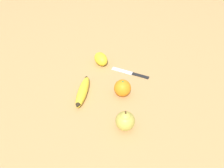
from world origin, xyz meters
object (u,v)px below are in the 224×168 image
Objects in this scene: banana at (83,92)px; lemon at (101,59)px; paring_knife at (131,73)px; orange at (122,88)px; pear at (126,120)px.

lemon reaches higher than banana.
paring_knife is at bearing 130.95° from banana.
banana is 0.17m from orange.
banana is 0.22m from lemon.
orange is 0.23m from lemon.
paring_knife is (-0.00, 0.25, -0.02)m from banana.
pear is at bearing -31.03° from orange.
paring_knife is at bearing 127.69° from orange.
banana is 1.75× the size of lemon.
orange is 0.17m from pear.
lemon is (-0.37, 0.12, -0.01)m from pear.
pear is 0.39m from lemon.
lemon is at bearing 172.23° from orange.
banana is 2.31× the size of orange.
orange is (0.08, 0.14, 0.02)m from banana.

